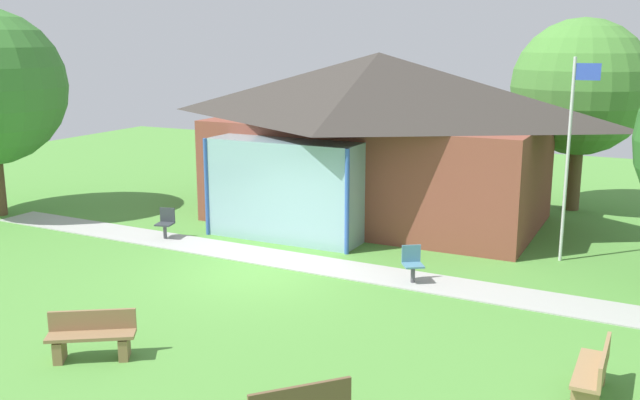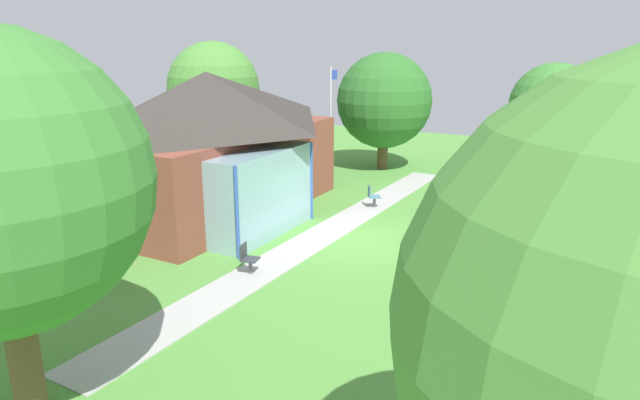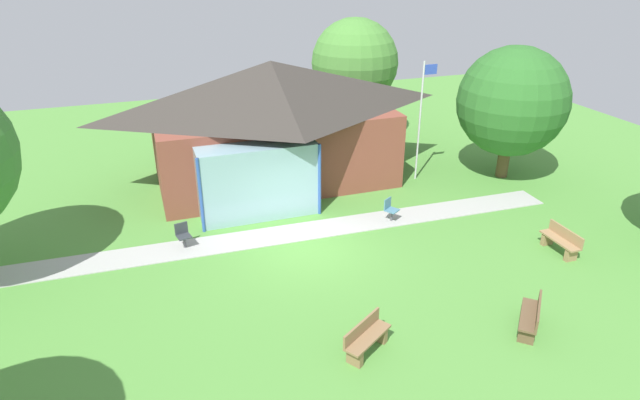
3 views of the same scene
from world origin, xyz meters
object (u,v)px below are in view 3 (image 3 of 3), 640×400
patio_chair_west (183,236)px  tree_behind_pavilion_right (355,63)px  pavilion (272,121)px  tree_east_hedge (512,102)px  bench_front_center (366,338)px  patio_chair_lawn_spare (390,210)px  bench_front_right (531,317)px  flagpole (421,116)px  bench_lawn_far_right (561,241)px

patio_chair_west → tree_behind_pavilion_right: (9.70, 8.72, 3.54)m
pavilion → tree_east_hedge: 10.03m
bench_front_center → patio_chair_lawn_spare: (3.71, 6.27, 0.01)m
bench_front_center → patio_chair_lawn_spare: 7.29m
bench_front_center → tree_east_hedge: 13.66m
bench_front_center → patio_chair_west: patio_chair_west is taller
bench_front_right → patio_chair_lawn_spare: (-0.69, 6.93, 0.01)m
flagpole → bench_front_right: flagpole is taller
pavilion → bench_lawn_far_right: pavilion is taller
flagpole → tree_behind_pavilion_right: 6.08m
bench_front_center → tree_east_hedge: (10.24, 8.55, 2.93)m
pavilion → tree_behind_pavilion_right: tree_behind_pavilion_right is taller
flagpole → bench_front_center: (-6.55, -9.54, -2.41)m
patio_chair_west → tree_east_hedge: size_ratio=0.15×
flagpole → patio_chair_lawn_spare: flagpole is taller
flagpole → tree_east_hedge: 3.85m
flagpole → tree_behind_pavilion_right: size_ratio=0.82×
pavilion → tree_east_hedge: size_ratio=1.89×
bench_front_center → bench_front_right: same height
pavilion → patio_chair_west: pavilion is taller
bench_front_center → patio_chair_lawn_spare: size_ratio=1.74×
pavilion → tree_behind_pavilion_right: bearing=37.4°
bench_front_right → patio_chair_lawn_spare: size_ratio=1.63×
bench_front_center → tree_east_hedge: tree_east_hedge is taller
pavilion → flagpole: size_ratio=2.10×
flagpole → pavilion: bearing=162.6°
pavilion → patio_chair_west: bearing=-133.2°
pavilion → patio_chair_lawn_spare: pavilion is taller
tree_east_hedge → bench_front_right: bearing=-122.4°
bench_lawn_far_right → bench_front_center: (-8.01, -2.36, 0.00)m
pavilion → patio_chair_lawn_spare: bearing=-59.1°
bench_lawn_far_right → patio_chair_lawn_spare: 5.81m
flagpole → patio_chair_west: size_ratio=5.88×
pavilion → bench_front_right: size_ratio=7.59×
flagpole → bench_front_center: 11.82m
flagpole → bench_front_right: (-2.15, -10.19, -2.41)m
bench_front_center → bench_front_right: 4.45m
flagpole → bench_lawn_far_right: 7.71m
pavilion → flagpole: (5.90, -1.85, 0.17)m
bench_front_right → patio_chair_lawn_spare: patio_chair_lawn_spare is taller
bench_lawn_far_right → bench_front_center: 8.35m
flagpole → tree_east_hedge: tree_east_hedge is taller
flagpole → patio_chair_west: flagpole is taller
bench_lawn_far_right → bench_front_center: same height
pavilion → bench_front_center: (-0.65, -11.39, -2.24)m
flagpole → tree_behind_pavilion_right: (-0.54, 5.95, 1.15)m
bench_front_center → tree_behind_pavilion_right: tree_behind_pavilion_right is taller
pavilion → bench_front_right: (3.75, -12.05, -2.24)m
patio_chair_lawn_spare → tree_behind_pavilion_right: (2.30, 9.22, 3.54)m
bench_front_right → bench_front_center: bearing=124.0°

